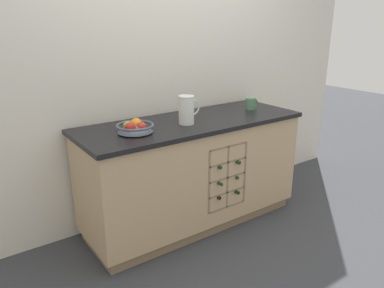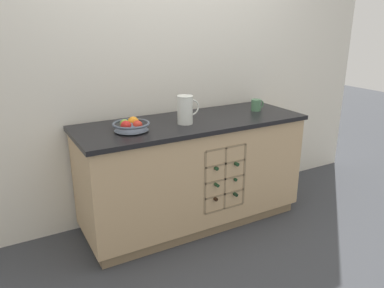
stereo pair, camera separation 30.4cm
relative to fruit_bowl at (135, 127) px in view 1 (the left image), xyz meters
The scene contains 6 objects.
ground_plane 1.08m from the fruit_bowl, ahead, with size 14.00×14.00×0.00m, color #383A3F.
back_wall 0.76m from the fruit_bowl, 39.28° to the left, with size 4.40×0.06×2.55m, color silver.
kitchen_island 0.72m from the fruit_bowl, ahead, with size 1.86×0.69×0.90m.
fruit_bowl is the anchor object (origin of this frame).
white_pitcher 0.44m from the fruit_bowl, ahead, with size 0.19×0.12×0.22m.
ceramic_mug 1.19m from the fruit_bowl, ahead, with size 0.13×0.09×0.10m.
Camera 1 is at (-1.67, -2.35, 1.67)m, focal length 35.00 mm.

